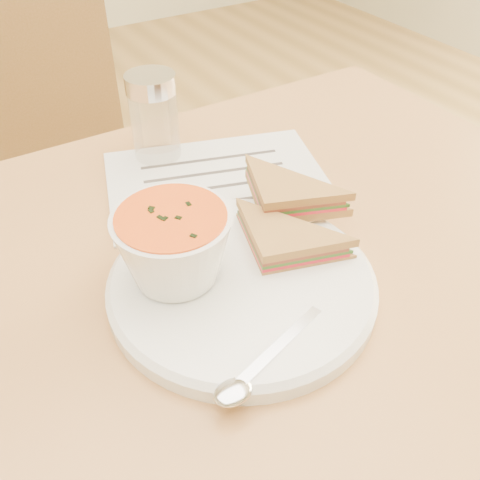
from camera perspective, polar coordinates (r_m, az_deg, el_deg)
dining_table at (r=0.89m, az=-1.35°, el=-20.43°), size 1.00×0.70×0.75m
chair_far at (r=1.14m, az=-18.09°, el=2.09°), size 0.45×0.45×0.98m
plate at (r=0.56m, az=0.20°, el=-4.76°), size 0.35×0.35×0.02m
soup_bowl at (r=0.53m, az=-7.03°, el=-1.01°), size 0.14×0.14×0.08m
sandwich_half_a at (r=0.54m, az=2.41°, el=-3.09°), size 0.13×0.13×0.03m
sandwich_half_b at (r=0.59m, az=2.56°, el=2.61°), size 0.14×0.14×0.03m
spoon at (r=0.48m, az=3.39°, el=-12.04°), size 0.18×0.09×0.01m
paper_menu at (r=0.72m, az=-2.42°, el=6.38°), size 0.34×0.29×0.00m
condiment_shaker at (r=0.76m, az=-9.13°, el=12.77°), size 0.07×0.07×0.12m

